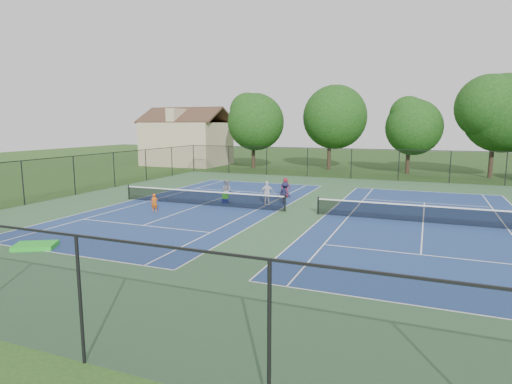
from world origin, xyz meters
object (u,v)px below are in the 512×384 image
at_px(child_player, 154,203).
at_px(ball_hopper, 225,195).
at_px(tree_back_c, 410,123).
at_px(tree_back_d, 495,110).
at_px(bystander_a, 267,193).
at_px(bystander_c, 285,188).
at_px(tree_back_a, 253,119).
at_px(tree_back_b, 330,114).
at_px(clapboard_house, 187,142).
at_px(bystander_b, 285,193).
at_px(ball_crate, 225,201).
at_px(instructor, 227,191).

height_order(child_player, ball_hopper, child_player).
height_order(tree_back_c, tree_back_d, tree_back_d).
bearing_deg(tree_back_c, tree_back_d, -7.13).
height_order(bystander_a, bystander_c, bystander_a).
distance_m(tree_back_a, tree_back_c, 18.04).
relative_size(tree_back_b, child_player, 8.82).
bearing_deg(ball_hopper, clapboard_house, 125.93).
relative_size(tree_back_c, tree_back_d, 0.81).
relative_size(tree_back_d, clapboard_house, 0.96).
xyz_separation_m(tree_back_b, clapboard_house, (-19.00, -1.00, -3.50)).
relative_size(bystander_a, ball_hopper, 3.79).
bearing_deg(clapboard_house, tree_back_c, 0.00).
bearing_deg(clapboard_house, tree_back_b, 3.01).
relative_size(child_player, bystander_c, 0.77).
bearing_deg(bystander_c, ball_hopper, 37.44).
relative_size(clapboard_house, bystander_a, 6.57).
bearing_deg(child_player, tree_back_b, 62.04).
height_order(tree_back_c, clapboard_house, tree_back_c).
bearing_deg(tree_back_d, bystander_b, -124.55).
relative_size(tree_back_b, ball_crate, 29.27).
relative_size(tree_back_b, bystander_b, 6.62).
bearing_deg(child_player, instructor, 40.61).
distance_m(tree_back_a, ball_crate, 24.56).
bearing_deg(tree_back_a, tree_back_b, 12.53).
xyz_separation_m(bystander_b, ball_hopper, (-3.95, -1.17, -0.22)).
xyz_separation_m(tree_back_b, ball_crate, (-1.80, -24.74, -6.44)).
bearing_deg(tree_back_a, child_player, -80.77).
xyz_separation_m(tree_back_a, ball_hopper, (7.20, -22.74, -5.50)).
height_order(tree_back_b, tree_back_d, tree_back_d).
height_order(bystander_c, ball_crate, bystander_c).
distance_m(instructor, bystander_a, 2.99).
xyz_separation_m(clapboard_house, bystander_b, (21.15, -22.56, -2.33)).
bearing_deg(tree_back_c, child_player, -115.90).
height_order(clapboard_house, ball_crate, clapboard_house).
xyz_separation_m(tree_back_a, tree_back_b, (9.00, 2.00, 0.56)).
relative_size(bystander_c, ball_crate, 4.29).
xyz_separation_m(clapboard_house, ball_hopper, (17.20, -23.74, -2.56)).
bearing_deg(bystander_c, tree_back_c, -124.62).
bearing_deg(bystander_b, bystander_c, -42.57).
bearing_deg(ball_hopper, ball_crate, 0.00).
xyz_separation_m(tree_back_c, ball_hopper, (-10.80, -23.74, -4.95)).
relative_size(clapboard_house, ball_hopper, 24.90).
bearing_deg(tree_back_d, tree_back_a, -180.00).
xyz_separation_m(instructor, ball_crate, (0.07, -0.39, -0.63)).
relative_size(bystander_b, ball_crate, 4.42).
relative_size(tree_back_d, ball_hopper, 23.90).
relative_size(tree_back_c, ball_hopper, 19.36).
bearing_deg(ball_crate, tree_back_b, 85.85).
xyz_separation_m(tree_back_d, child_player, (-21.61, -27.02, -6.26)).
xyz_separation_m(tree_back_c, tree_back_d, (8.00, -1.00, 1.34)).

